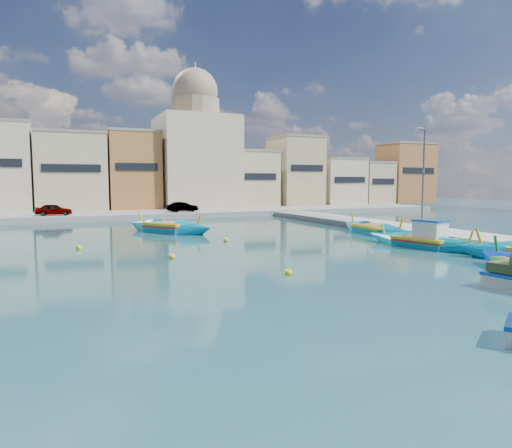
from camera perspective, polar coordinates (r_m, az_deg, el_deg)
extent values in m
plane|color=#143A3D|center=(21.76, -3.35, -5.44)|extent=(160.00, 160.00, 0.00)
cube|color=gray|center=(32.57, 27.90, -2.00)|extent=(4.00, 70.00, 0.50)
cube|color=gray|center=(52.71, -15.48, 1.08)|extent=(80.00, 8.00, 0.60)
cube|color=tan|center=(59.81, -22.13, 5.97)|extent=(7.88, 7.44, 8.99)
cube|color=gray|center=(60.07, -22.29, 10.40)|extent=(8.04, 7.59, 0.30)
cube|color=black|center=(56.05, -22.05, 6.50)|extent=(6.30, 0.10, 0.90)
cube|color=#AE6E36|center=(59.80, -15.10, 6.39)|extent=(6.17, 6.13, 9.43)
cube|color=gray|center=(60.10, -15.22, 11.03)|extent=(6.29, 6.26, 0.30)
cube|color=black|center=(56.74, -14.64, 6.94)|extent=(4.93, 0.10, 0.90)
cube|color=tan|center=(62.12, -8.28, 4.92)|extent=(7.31, 7.69, 6.05)
cube|color=gray|center=(62.18, -8.32, 7.85)|extent=(7.46, 7.85, 0.30)
cube|color=black|center=(58.37, -7.27, 5.20)|extent=(5.85, 0.10, 0.90)
cube|color=tan|center=(64.50, -1.36, 5.59)|extent=(7.54, 7.30, 7.41)
cube|color=gray|center=(64.63, -1.37, 9.01)|extent=(7.69, 7.45, 0.30)
cube|color=black|center=(61.09, -0.04, 5.95)|extent=(6.03, 0.10, 0.90)
cube|color=tan|center=(67.76, 4.93, 6.50)|extent=(6.36, 6.97, 9.63)
cube|color=gray|center=(68.03, 4.96, 10.69)|extent=(6.48, 7.11, 0.30)
cube|color=black|center=(64.68, 6.44, 6.97)|extent=(5.09, 0.10, 0.90)
cube|color=#C5B293|center=(71.36, 10.10, 5.19)|extent=(6.63, 6.70, 6.65)
cube|color=gray|center=(71.43, 10.14, 7.98)|extent=(6.76, 6.83, 0.30)
cube|color=black|center=(68.55, 11.68, 5.43)|extent=(5.30, 0.10, 0.90)
cube|color=tan|center=(75.23, 13.82, 4.95)|extent=(5.08, 7.51, 6.20)
cube|color=gray|center=(75.29, 13.87, 7.43)|extent=(5.18, 7.66, 0.30)
cube|color=black|center=(72.25, 15.66, 5.14)|extent=(4.06, 0.10, 0.90)
cube|color=#AE6E36|center=(79.05, 18.17, 5.99)|extent=(7.79, 6.00, 9.33)
cube|color=gray|center=(79.27, 18.27, 9.47)|extent=(7.95, 6.12, 0.30)
cube|color=black|center=(76.80, 19.70, 6.31)|extent=(6.23, 0.10, 0.90)
cube|color=#C5B293|center=(62.57, -7.51, 7.66)|extent=(10.00, 10.00, 12.00)
cylinder|color=#9E8466|center=(63.27, -7.59, 14.18)|extent=(6.40, 6.40, 2.40)
sphere|color=#9E8466|center=(63.64, -7.62, 16.13)|extent=(6.00, 6.00, 6.00)
cylinder|color=#9E8466|center=(64.25, -7.65, 18.68)|extent=(0.30, 0.30, 1.60)
cylinder|color=#595B60|center=(36.02, 20.17, 4.93)|extent=(0.16, 0.16, 8.00)
cylinder|color=#595B60|center=(35.95, 19.90, 11.17)|extent=(1.00, 0.10, 0.10)
cube|color=#595B60|center=(35.61, 19.30, 11.17)|extent=(0.35, 0.15, 0.18)
imported|color=#4C1919|center=(50.64, -23.93, 1.66)|extent=(3.63, 1.87, 1.18)
imported|color=#4C1919|center=(52.29, -9.15, 2.12)|extent=(3.55, 1.78, 1.12)
cube|color=#007E99|center=(29.92, 20.11, -2.43)|extent=(2.51, 3.59, 0.91)
cone|color=#007E99|center=(31.47, 16.00, -1.86)|extent=(2.45, 3.33, 2.34)
cone|color=#007E99|center=(28.54, 24.64, -2.87)|extent=(2.45, 3.33, 2.34)
cube|color=yellow|center=(29.88, 20.13, -1.70)|extent=(2.62, 3.78, 0.16)
cube|color=red|center=(29.90, 20.12, -2.01)|extent=(2.61, 3.67, 0.09)
cube|color=olive|center=(29.87, 20.14, -1.56)|extent=(2.18, 3.24, 0.05)
cylinder|color=yellow|center=(31.56, 15.65, -0.74)|extent=(0.22, 0.45, 0.99)
cylinder|color=yellow|center=(28.34, 25.16, -1.73)|extent=(0.22, 0.45, 0.99)
cube|color=white|center=(29.56, 20.93, -0.68)|extent=(1.62, 1.91, 1.00)
cube|color=#0F47A5|center=(29.51, 20.97, 0.40)|extent=(1.72, 2.04, 0.11)
cube|color=#006D9B|center=(36.34, 14.60, -0.92)|extent=(2.12, 3.37, 1.00)
cone|color=#006D9B|center=(38.56, 12.22, -0.43)|extent=(2.11, 3.13, 2.52)
cone|color=#006D9B|center=(34.18, 17.29, -1.29)|extent=(2.11, 3.13, 2.52)
cube|color=gold|center=(36.29, 14.62, -0.26)|extent=(2.21, 3.56, 0.18)
cube|color=#197F33|center=(36.31, 14.61, -0.54)|extent=(2.22, 3.44, 0.10)
cube|color=olive|center=(36.29, 14.62, -0.13)|extent=(1.81, 3.06, 0.06)
cylinder|color=gold|center=(38.72, 12.02, 0.56)|extent=(0.16, 0.48, 1.09)
cylinder|color=gold|center=(33.90, 17.61, -0.25)|extent=(0.16, 0.48, 1.09)
cube|color=#007BA2|center=(37.03, -10.87, -0.69)|extent=(3.76, 4.06, 1.12)
cone|color=#007BA2|center=(38.97, -13.90, -0.37)|extent=(3.65, 3.88, 2.77)
cone|color=#007BA2|center=(35.19, -7.51, -0.86)|extent=(3.65, 3.88, 2.77)
cube|color=yellow|center=(36.98, -10.88, 0.04)|extent=(3.94, 4.26, 0.20)
cube|color=red|center=(37.00, -10.87, -0.27)|extent=(3.89, 4.17, 0.11)
cube|color=olive|center=(36.97, -10.88, 0.18)|extent=(3.31, 3.61, 0.07)
cylinder|color=yellow|center=(39.10, -14.21, 0.72)|extent=(0.43, 0.52, 1.22)
cylinder|color=yellow|center=(34.94, -7.17, 0.30)|extent=(0.43, 0.52, 1.22)
cone|color=#0021A2|center=(24.57, 28.13, -4.21)|extent=(3.04, 3.73, 2.60)
cylinder|color=#187B26|center=(24.72, 27.86, -2.59)|extent=(0.30, 0.50, 1.12)
cone|color=#00769F|center=(27.26, 26.68, -3.22)|extent=(3.59, 3.87, 2.74)
cylinder|color=yellow|center=(27.20, 26.17, -1.69)|extent=(0.42, 0.52, 1.20)
sphere|color=yellow|center=(24.63, -10.46, -4.06)|extent=(0.36, 0.36, 0.36)
sphere|color=yellow|center=(31.02, -3.76, -2.04)|extent=(0.36, 0.36, 0.36)
sphere|color=yellow|center=(42.36, -8.84, -0.09)|extent=(0.36, 0.36, 0.36)
sphere|color=yellow|center=(29.37, -21.24, -2.81)|extent=(0.36, 0.36, 0.36)
sphere|color=yellow|center=(31.40, 23.58, -2.39)|extent=(0.36, 0.36, 0.36)
sphere|color=yellow|center=(20.08, 4.06, -6.13)|extent=(0.36, 0.36, 0.36)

